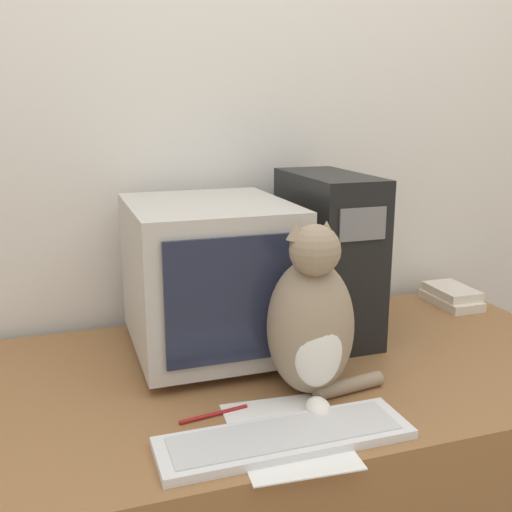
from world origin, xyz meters
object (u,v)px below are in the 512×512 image
(cat, at_px, (312,322))
(pen, at_px, (214,414))
(computer_tower, at_px, (327,255))
(book_stack, at_px, (452,296))
(keyboard, at_px, (285,437))
(crt_monitor, at_px, (210,276))

(cat, distance_m, pen, 0.29)
(computer_tower, distance_m, book_stack, 0.54)
(keyboard, distance_m, pen, 0.17)
(cat, bearing_deg, pen, -156.95)
(cat, xyz_separation_m, book_stack, (0.68, 0.42, -0.14))
(crt_monitor, relative_size, pen, 3.03)
(computer_tower, height_order, cat, computer_tower)
(computer_tower, xyz_separation_m, cat, (-0.19, -0.33, -0.06))
(crt_monitor, height_order, book_stack, crt_monitor)
(cat, bearing_deg, book_stack, 45.57)
(crt_monitor, bearing_deg, pen, -103.46)
(crt_monitor, distance_m, keyboard, 0.51)
(cat, relative_size, book_stack, 1.98)
(crt_monitor, bearing_deg, keyboard, -87.01)
(pen, bearing_deg, computer_tower, 40.70)
(keyboard, bearing_deg, pen, 127.02)
(cat, bearing_deg, crt_monitor, 131.34)
(keyboard, distance_m, cat, 0.27)
(cat, bearing_deg, computer_tower, 74.00)
(book_stack, xyz_separation_m, pen, (-0.92, -0.45, -0.02))
(keyboard, bearing_deg, computer_tower, 57.66)
(computer_tower, bearing_deg, cat, -120.12)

